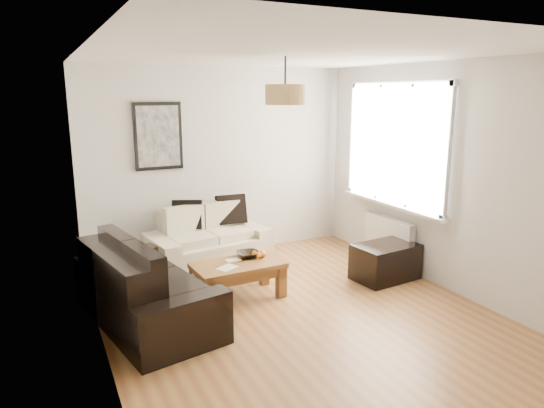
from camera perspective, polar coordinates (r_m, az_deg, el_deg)
name	(u,v)px	position (r m, az deg, el deg)	size (l,w,h in m)	color
floor	(297,314)	(5.21, 2.95, -12.67)	(4.50, 4.50, 0.00)	brown
ceiling	(300,54)	(4.72, 3.33, 17.14)	(3.80, 4.50, 0.00)	white
wall_back	(220,163)	(6.83, -6.07, 4.82)	(3.80, 0.04, 2.60)	silver
wall_front	(487,260)	(3.10, 23.81, -6.06)	(3.80, 0.04, 2.60)	silver
wall_left	(95,211)	(4.24, -19.98, -0.82)	(0.04, 4.50, 2.60)	silver
wall_right	(443,177)	(5.94, 19.40, 2.97)	(0.04, 4.50, 2.60)	silver
window_bay	(396,145)	(6.46, 14.31, 6.73)	(0.14, 1.90, 1.60)	white
radiator	(389,237)	(6.67, 13.47, -3.75)	(0.10, 0.90, 0.52)	white
poster	(158,136)	(6.52, -13.17, 7.72)	(0.62, 0.04, 0.87)	black
pendant_shade	(285,95)	(4.97, 1.55, 12.67)	(0.40, 0.40, 0.20)	tan
loveseat_cream	(208,238)	(6.47, -7.49, -4.02)	(1.52, 0.83, 0.76)	beige
sofa_leather	(146,284)	(5.06, -14.50, -9.01)	(1.82, 0.89, 0.79)	black
coffee_table	(238,280)	(5.52, -3.97, -8.89)	(0.99, 0.54, 0.41)	brown
ottoman	(385,262)	(6.19, 13.12, -6.59)	(0.77, 0.50, 0.44)	black
cushion_left	(187,215)	(6.50, -9.88, -1.24)	(0.39, 0.12, 0.39)	black
cushion_right	(231,209)	(6.69, -4.80, -0.63)	(0.40, 0.12, 0.40)	black
fruit_bowl	(248,254)	(5.63, -2.80, -5.90)	(0.26, 0.26, 0.06)	black
orange_a	(258,255)	(5.56, -1.63, -6.01)	(0.07, 0.07, 0.07)	orange
orange_b	(262,254)	(5.61, -1.17, -5.84)	(0.09, 0.09, 0.09)	orange
orange_c	(254,253)	(5.63, -2.07, -5.79)	(0.06, 0.06, 0.06)	orange
papers	(227,268)	(5.31, -5.28, -7.42)	(0.22, 0.15, 0.01)	white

